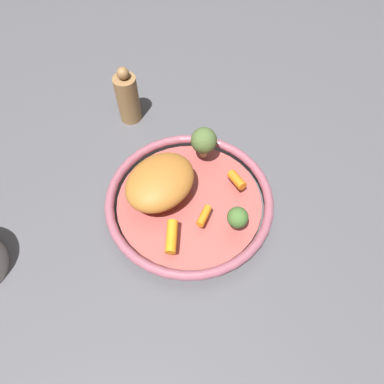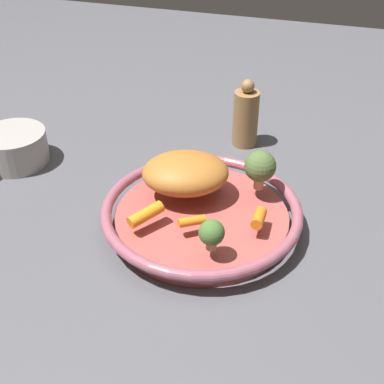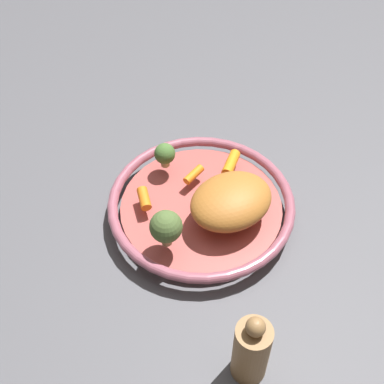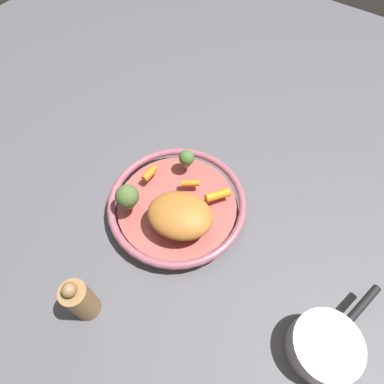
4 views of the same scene
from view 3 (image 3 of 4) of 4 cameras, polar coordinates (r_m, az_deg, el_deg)
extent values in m
plane|color=#4C4C51|center=(1.00, 0.96, -2.48)|extent=(2.38, 2.38, 0.00)
cylinder|color=#A84C47|center=(0.99, 0.97, -1.99)|extent=(0.29, 0.29, 0.03)
torus|color=#94505F|center=(0.97, 0.98, -1.13)|extent=(0.34, 0.34, 0.02)
ellipsoid|color=#AB6628|center=(0.92, 4.14, -0.95)|extent=(0.18, 0.16, 0.06)
cylinder|color=orange|center=(0.95, -5.07, -0.69)|extent=(0.02, 0.04, 0.02)
cylinder|color=orange|center=(1.01, 4.13, 3.04)|extent=(0.05, 0.06, 0.02)
cylinder|color=orange|center=(0.99, 0.33, 1.89)|extent=(0.04, 0.04, 0.02)
cylinder|color=tan|center=(0.90, -2.68, -4.96)|extent=(0.02, 0.02, 0.02)
sphere|color=#4A6131|center=(0.87, -2.76, -3.65)|extent=(0.05, 0.05, 0.05)
cylinder|color=tan|center=(1.02, -2.84, 3.13)|extent=(0.02, 0.02, 0.01)
sphere|color=#43682E|center=(1.00, -2.89, 4.06)|extent=(0.04, 0.04, 0.04)
cylinder|color=olive|center=(0.80, 6.24, -16.37)|extent=(0.05, 0.05, 0.12)
sphere|color=olive|center=(0.73, 6.72, -13.95)|extent=(0.03, 0.03, 0.03)
camera|label=1|loc=(1.00, 8.75, 40.42)|focal=33.26mm
camera|label=2|loc=(1.29, -19.04, 37.39)|focal=49.24mm
camera|label=4|loc=(0.53, 48.52, 27.96)|focal=30.39mm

